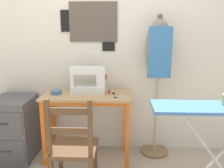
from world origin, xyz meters
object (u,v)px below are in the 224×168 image
dress_form (158,58)px  wooden_chair (73,148)px  filing_cabinet (15,128)px  ironing_board (220,113)px  fabric_bowl (56,92)px  scissors (118,97)px  sewing_machine (90,81)px  thread_spool_near_machine (109,92)px  thread_spool_mid_table (114,93)px

dress_form → wooden_chair: bearing=-138.1°
filing_cabinet → ironing_board: (1.94, -0.71, 0.47)m
dress_form → ironing_board: 0.99m
fabric_bowl → filing_cabinet: bearing=-179.0°
scissors → wooden_chair: size_ratio=0.14×
filing_cabinet → ironing_board: ironing_board is taller
dress_form → ironing_board: bearing=-67.6°
sewing_machine → filing_cabinet: bearing=-174.9°
thread_spool_near_machine → filing_cabinet: bearing=-175.9°
thread_spool_mid_table → wooden_chair: wooden_chair is taller
ironing_board → wooden_chair: bearing=172.8°
fabric_bowl → scissors: fabric_bowl is taller
wooden_chair → ironing_board: bearing=-7.2°
thread_spool_mid_table → filing_cabinet: size_ratio=0.05×
wooden_chair → dress_form: bearing=41.9°
ironing_board → sewing_machine: bearing=144.1°
fabric_bowl → filing_cabinet: fabric_bowl is taller
scissors → ironing_board: size_ratio=0.12×
fabric_bowl → thread_spool_mid_table: fabric_bowl is taller
dress_form → thread_spool_mid_table: bearing=-164.1°
fabric_bowl → thread_spool_near_machine: bearing=6.7°
scissors → wooden_chair: wooden_chair is taller
sewing_machine → dress_form: (0.73, 0.08, 0.24)m
fabric_bowl → thread_spool_near_machine: size_ratio=3.79×
sewing_machine → thread_spool_mid_table: 0.29m
scissors → dress_form: 0.63m
thread_spool_mid_table → filing_cabinet: (-1.10, -0.02, -0.42)m
sewing_machine → wooden_chair: (-0.08, -0.64, -0.46)m
thread_spool_mid_table → ironing_board: size_ratio=0.03×
thread_spool_mid_table → dress_form: dress_form is taller
filing_cabinet → ironing_board: bearing=-20.2°
sewing_machine → thread_spool_mid_table: sewing_machine is taller
filing_cabinet → thread_spool_near_machine: bearing=4.1°
thread_spool_near_machine → filing_cabinet: (-1.05, -0.08, -0.42)m
thread_spool_near_machine → thread_spool_mid_table: same height
fabric_bowl → wooden_chair: (0.28, -0.58, -0.35)m
scissors → thread_spool_mid_table: 0.12m
fabric_bowl → dress_form: size_ratio=0.07×
thread_spool_near_machine → thread_spool_mid_table: size_ratio=0.88×
fabric_bowl → scissors: 0.67m
scissors → filing_cabinet: (-1.15, 0.09, -0.40)m
sewing_machine → fabric_bowl: (-0.36, -0.07, -0.11)m
fabric_bowl → filing_cabinet: (-0.49, -0.01, -0.42)m
scissors → thread_spool_mid_table: thread_spool_mid_table is taller
scissors → ironing_board: (0.79, -0.63, 0.07)m
scissors → dress_form: size_ratio=0.08×
thread_spool_near_machine → ironing_board: bearing=-41.7°
thread_spool_near_machine → wooden_chair: 0.78m
sewing_machine → filing_cabinet: sewing_machine is taller
scissors → thread_spool_near_machine: size_ratio=3.92×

